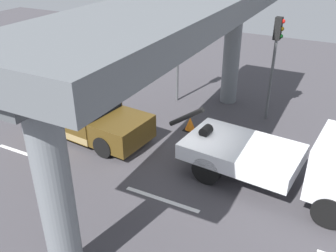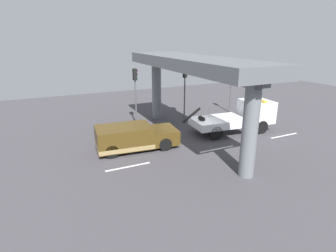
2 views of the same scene
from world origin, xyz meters
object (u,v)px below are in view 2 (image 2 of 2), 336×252
traffic_light_near (135,85)px  traffic_light_mid (232,81)px  tow_truck_white (240,116)px  traffic_cone_orange (170,127)px  towed_van_green (133,138)px  traffic_light_far (185,82)px

traffic_light_near → traffic_light_mid: size_ratio=1.10×
tow_truck_white → traffic_cone_orange: 5.44m
tow_truck_white → traffic_cone_orange: (-4.81, 2.36, -0.92)m
towed_van_green → traffic_light_far: traffic_light_far is taller
tow_truck_white → towed_van_green: 8.60m
traffic_cone_orange → traffic_light_far: bearing=44.3°
tow_truck_white → towed_van_green: bearing=179.5°
traffic_light_far → traffic_light_mid: (5.00, 0.00, -0.25)m
traffic_light_mid → traffic_cone_orange: 8.52m
traffic_cone_orange → traffic_light_near: bearing=125.9°
tow_truck_white → traffic_light_near: bearing=143.5°
traffic_light_mid → traffic_light_near: bearing=-180.0°
towed_van_green → traffic_cone_orange: size_ratio=8.96×
tow_truck_white → traffic_cone_orange: size_ratio=12.23×
tow_truck_white → traffic_light_far: size_ratio=1.62×
towed_van_green → traffic_light_far: size_ratio=1.19×
towed_van_green → traffic_cone_orange: bearing=31.1°
traffic_cone_orange → tow_truck_white: bearing=-26.1°
tow_truck_white → traffic_light_mid: size_ratio=1.76×
towed_van_green → traffic_light_near: traffic_light_near is taller
tow_truck_white → towed_van_green: (-8.59, 0.08, -0.42)m
towed_van_green → traffic_light_mid: (11.42, 4.86, 2.26)m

